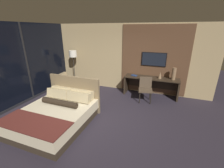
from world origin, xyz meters
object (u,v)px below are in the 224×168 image
Objects in this scene: floor_lamp at (73,57)px; book at (134,75)px; vase_tall at (174,74)px; bed at (57,114)px; vase_short at (160,75)px; desk_chair at (145,87)px; tv at (154,59)px; desk at (151,83)px; armchair_by_window at (68,85)px.

floor_lamp reaches higher than book.
vase_tall reaches higher than book.
vase_tall is at bearing 1.09° from floor_lamp.
bed is 3.27m from floor_lamp.
floor_lamp reaches higher than vase_short.
bed reaches higher than desk_chair.
vase_short is at bearing -38.90° from tv.
floor_lamp is 4.32m from vase_tall.
bed is 1.01× the size of desk.
tv is 3.53m from floor_lamp.
armchair_by_window is at bearing -164.37° from book.
tv is at bearing 21.02° from book.
bed is 2.55× the size of armchair_by_window.
tv reaches higher than desk.
desk_chair is 3.51m from floor_lamp.
armchair_by_window is at bearing -168.19° from vase_short.
floor_lamp is 3.66× the size of vase_tall.
armchair_by_window is at bearing -166.74° from desk.
desk_chair is at bearing -100.20° from tv.
floor_lamp is at bearing 5.45° from armchair_by_window.
armchair_by_window is 3.84m from vase_short.
desk_chair reaches higher than desk.
armchair_by_window is (-3.26, -0.25, -0.27)m from desk_chair.
armchair_by_window is 1.33m from floor_lamp.
desk is 2.21× the size of tv.
bed reaches higher than vase_short.
armchair_by_window is at bearing 173.62° from desk_chair.
bed is 2.42m from armchair_by_window.
armchair_by_window reaches higher than desk.
vase_short is (-0.48, 0.00, -0.10)m from vase_tall.
vase_short is 1.01m from book.
bed reaches higher than desk.
tv is 0.57× the size of floor_lamp.
bed is at bearing -136.36° from vase_tall.
bed reaches higher than armchair_by_window.
armchair_by_window is (-3.40, -0.80, -0.27)m from desk.
vase_short is (0.31, -0.25, -0.55)m from tv.
bed is 3.92m from vase_short.
desk is 8.26× the size of vase_short.
floor_lamp is (-3.51, -0.11, 0.86)m from desk.
bed is 4.65× the size of vase_tall.
floor_lamp is (-1.26, 2.82, 1.08)m from bed.
tv is 2.09× the size of vase_tall.
desk_chair is 1.09× the size of armchair_by_window.
tv reaches higher than vase_tall.
vase_short is at bearing -81.70° from armchair_by_window.
vase_tall is 1.79× the size of vase_short.
bed is 4.26m from vase_tall.
bed is at bearing -127.55° from desk.
desk_chair is at bearing -130.43° from vase_short.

